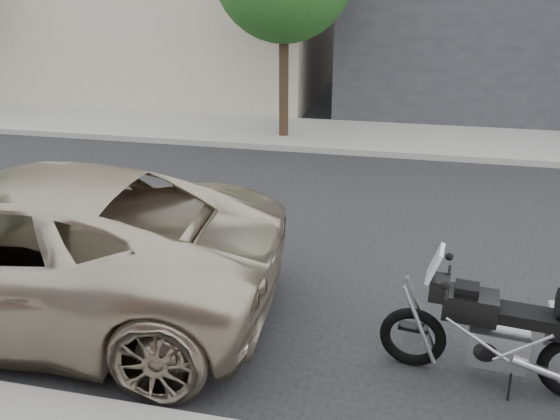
{
  "coord_description": "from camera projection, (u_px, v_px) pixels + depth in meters",
  "views": [
    {
      "loc": [
        -0.88,
        7.68,
        3.81
      ],
      "look_at": [
        0.61,
        0.82,
        0.9
      ],
      "focal_mm": 35.0,
      "sensor_mm": 36.0,
      "label": 1
    }
  ],
  "objects": [
    {
      "name": "ground",
      "position": [
        329.0,
        246.0,
        8.56
      ],
      "size": [
        120.0,
        120.0,
        0.0
      ],
      "primitive_type": "plane",
      "color": "black",
      "rests_on": "ground"
    },
    {
      "name": "far_sidewalk",
      "position": [
        362.0,
        137.0,
        14.4
      ],
      "size": [
        44.0,
        3.0,
        0.15
      ],
      "primitive_type": "cube",
      "color": "gray",
      "rests_on": "ground"
    },
    {
      "name": "motorcycle",
      "position": [
        510.0,
        332.0,
        5.42
      ],
      "size": [
        2.25,
        0.73,
        1.43
      ],
      "rotation": [
        0.0,
        0.0,
        -0.13
      ],
      "color": "black",
      "rests_on": "ground"
    },
    {
      "name": "minivan",
      "position": [
        16.0,
        245.0,
        6.58
      ],
      "size": [
        6.63,
        3.43,
        1.79
      ],
      "primitive_type": "imported",
      "rotation": [
        0.0,
        0.0,
        1.64
      ],
      "color": "tan",
      "rests_on": "ground"
    }
  ]
}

